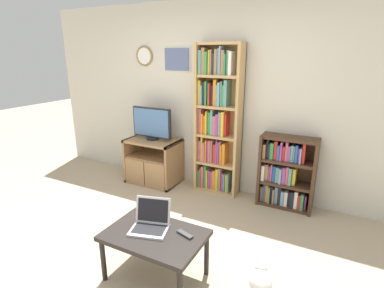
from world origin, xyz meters
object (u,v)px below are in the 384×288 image
(tv_stand, at_px, (153,161))
(television, at_px, (152,124))
(bookshelf_short, at_px, (285,174))
(laptop, at_px, (151,222))
(bookshelf_tall, at_px, (217,122))
(cat, at_px, (261,280))
(coffee_table, at_px, (155,238))
(remote_near_laptop, at_px, (185,234))

(tv_stand, xyz_separation_m, television, (-0.01, 0.02, 0.58))
(television, height_order, bookshelf_short, television)
(television, height_order, laptop, television)
(bookshelf_tall, relative_size, laptop, 5.40)
(laptop, distance_m, cat, 1.04)
(tv_stand, height_order, coffee_table, tv_stand)
(tv_stand, distance_m, bookshelf_tall, 1.18)
(bookshelf_tall, bearing_deg, tv_stand, -169.83)
(cat, bearing_deg, laptop, 176.83)
(bookshelf_tall, bearing_deg, television, -171.32)
(bookshelf_tall, distance_m, cat, 2.16)
(coffee_table, bearing_deg, cat, 15.92)
(tv_stand, xyz_separation_m, laptop, (1.12, -1.65, 0.17))
(television, xyz_separation_m, bookshelf_short, (1.93, 0.13, -0.47))
(coffee_table, height_order, remote_near_laptop, remote_near_laptop)
(bookshelf_tall, bearing_deg, coffee_table, -82.83)
(tv_stand, relative_size, television, 1.23)
(television, bearing_deg, bookshelf_short, 3.99)
(television, height_order, cat, television)
(bookshelf_tall, height_order, remote_near_laptop, bookshelf_tall)
(bookshelf_tall, bearing_deg, remote_near_laptop, -74.90)
(bookshelf_tall, distance_m, remote_near_laptop, 1.92)
(tv_stand, distance_m, remote_near_laptop, 2.16)
(laptop, bearing_deg, remote_near_laptop, -8.83)
(television, bearing_deg, bookshelf_tall, 8.68)
(tv_stand, xyz_separation_m, bookshelf_tall, (0.96, 0.17, 0.67))
(bookshelf_short, distance_m, coffee_table, 2.00)
(bookshelf_short, height_order, coffee_table, bookshelf_short)
(coffee_table, height_order, cat, coffee_table)
(laptop, bearing_deg, cat, -4.29)
(bookshelf_tall, distance_m, bookshelf_short, 1.12)
(remote_near_laptop, bearing_deg, tv_stand, 58.49)
(bookshelf_tall, height_order, coffee_table, bookshelf_tall)
(bookshelf_short, height_order, remote_near_laptop, bookshelf_short)
(remote_near_laptop, bearing_deg, cat, -59.41)
(bookshelf_tall, relative_size, bookshelf_short, 2.19)
(television, distance_m, cat, 2.67)
(television, distance_m, laptop, 2.06)
(coffee_table, xyz_separation_m, cat, (0.87, 0.25, -0.28))
(bookshelf_short, xyz_separation_m, remote_near_laptop, (-0.48, -1.76, 0.01))
(bookshelf_short, height_order, cat, bookshelf_short)
(coffee_table, bearing_deg, tv_stand, 125.07)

